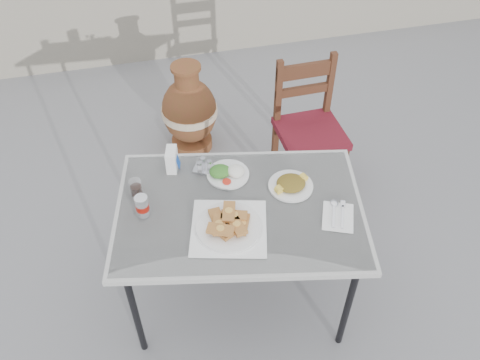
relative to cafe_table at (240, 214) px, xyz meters
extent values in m
plane|color=slate|center=(0.15, 0.06, -0.62)|extent=(80.00, 80.00, 0.00)
cylinder|color=black|center=(-0.53, -0.20, -0.31)|extent=(0.03, 0.03, 0.63)
cylinder|color=black|center=(0.41, -0.39, -0.31)|extent=(0.03, 0.03, 0.63)
cylinder|color=black|center=(-0.41, 0.39, -0.31)|extent=(0.03, 0.03, 0.63)
cylinder|color=black|center=(0.53, 0.20, -0.31)|extent=(0.03, 0.03, 0.63)
cube|color=white|center=(0.00, 0.00, 0.03)|extent=(1.23, 0.95, 0.03)
cube|color=white|center=(0.00, 0.00, 0.04)|extent=(1.19, 0.91, 0.00)
cube|color=white|center=(-0.07, -0.11, 0.05)|extent=(0.39, 0.39, 0.00)
cylinder|color=white|center=(-0.07, -0.11, 0.06)|extent=(0.28, 0.28, 0.01)
cylinder|color=white|center=(-0.07, -0.11, 0.05)|extent=(0.29, 0.29, 0.01)
cylinder|color=white|center=(0.00, 0.21, 0.05)|extent=(0.20, 0.20, 0.01)
ellipsoid|color=white|center=(0.03, 0.20, 0.07)|extent=(0.08, 0.08, 0.05)
ellipsoid|color=#31651C|center=(-0.04, 0.22, 0.07)|extent=(0.10, 0.09, 0.04)
cylinder|color=red|center=(-0.02, 0.16, 0.06)|extent=(0.04, 0.04, 0.01)
cylinder|color=white|center=(0.26, 0.07, 0.05)|extent=(0.21, 0.21, 0.01)
ellipsoid|color=#316B1A|center=(0.26, 0.07, 0.07)|extent=(0.14, 0.12, 0.04)
cylinder|color=gold|center=(0.19, 0.04, 0.07)|extent=(0.05, 0.04, 0.04)
cylinder|color=gold|center=(0.33, 0.09, 0.07)|extent=(0.05, 0.04, 0.04)
cylinder|color=silver|center=(-0.42, 0.06, 0.10)|extent=(0.06, 0.06, 0.11)
cylinder|color=#AF170C|center=(-0.42, 0.06, 0.10)|extent=(0.06, 0.06, 0.03)
cylinder|color=silver|center=(-0.42, 0.06, 0.15)|extent=(0.05, 0.05, 0.00)
cylinder|color=white|center=(-0.43, 0.19, 0.09)|extent=(0.06, 0.06, 0.08)
cylinder|color=black|center=(-0.43, 0.19, 0.07)|extent=(0.05, 0.05, 0.05)
cube|color=white|center=(-0.25, 0.32, 0.10)|extent=(0.07, 0.10, 0.11)
cube|color=#174AB0|center=(-0.22, 0.31, 0.09)|extent=(0.03, 0.05, 0.07)
cube|color=silver|center=(-0.11, 0.28, 0.05)|extent=(0.12, 0.11, 0.01)
cylinder|color=white|center=(-0.13, 0.26, 0.09)|extent=(0.02, 0.02, 0.06)
cylinder|color=white|center=(-0.08, 0.26, 0.09)|extent=(0.02, 0.02, 0.06)
cylinder|color=silver|center=(-0.11, 0.30, 0.08)|extent=(0.03, 0.03, 0.05)
cube|color=white|center=(0.40, -0.16, 0.05)|extent=(0.19, 0.21, 0.00)
cube|color=silver|center=(0.39, -0.15, 0.05)|extent=(0.06, 0.13, 0.00)
ellipsoid|color=silver|center=(0.41, -0.08, 0.06)|extent=(0.03, 0.04, 0.01)
cube|color=silver|center=(0.42, -0.17, 0.05)|extent=(0.06, 0.13, 0.00)
cube|color=silver|center=(0.45, -0.10, 0.05)|extent=(0.03, 0.04, 0.00)
cube|color=#3B1C10|center=(0.45, 0.53, -0.42)|extent=(0.04, 0.04, 0.40)
cube|color=#3B1C10|center=(0.77, 0.54, -0.42)|extent=(0.04, 0.04, 0.40)
cube|color=#3B1C10|center=(0.44, 0.85, -0.42)|extent=(0.04, 0.04, 0.40)
cube|color=#3B1C10|center=(0.76, 0.86, -0.42)|extent=(0.04, 0.04, 0.40)
cube|color=maroon|center=(0.60, 0.69, -0.20)|extent=(0.38, 0.38, 0.04)
cube|color=#3B1C10|center=(0.44, 0.85, 0.00)|extent=(0.04, 0.04, 0.44)
cube|color=#3B1C10|center=(0.76, 0.86, 0.00)|extent=(0.04, 0.04, 0.44)
cube|color=#3B1C10|center=(0.60, 0.85, 0.13)|extent=(0.36, 0.04, 0.09)
cube|color=#3B1C10|center=(0.60, 0.85, 0.00)|extent=(0.36, 0.04, 0.05)
cylinder|color=brown|center=(-0.04, 1.24, -0.59)|extent=(0.28, 0.28, 0.07)
ellipsoid|color=brown|center=(-0.04, 1.24, -0.32)|extent=(0.37, 0.37, 0.46)
cylinder|color=#CCB494|center=(-0.04, 1.24, -0.32)|extent=(0.37, 0.37, 0.05)
cylinder|color=brown|center=(-0.04, 1.24, -0.07)|extent=(0.16, 0.16, 0.14)
cylinder|color=brown|center=(-0.04, 1.24, 0.01)|extent=(0.19, 0.19, 0.02)
camera|label=1|loc=(-0.36, -1.47, 1.72)|focal=38.00mm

